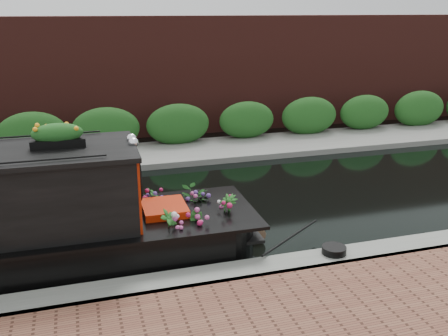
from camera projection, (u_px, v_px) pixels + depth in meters
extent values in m
plane|color=black|center=(129.00, 216.00, 10.67)|extent=(80.00, 80.00, 0.00)
cube|color=gray|center=(153.00, 297.00, 7.66)|extent=(40.00, 0.60, 0.50)
cube|color=slate|center=(112.00, 161.00, 14.50)|extent=(40.00, 2.40, 0.34)
cube|color=#1E511B|center=(110.00, 153.00, 15.32)|extent=(40.00, 1.10, 2.80)
cube|color=#4A1E19|center=(105.00, 137.00, 17.24)|extent=(40.00, 1.00, 8.00)
cube|color=red|center=(134.00, 183.00, 8.56)|extent=(0.08, 1.68, 1.30)
cube|color=black|center=(55.00, 205.00, 7.41)|extent=(0.87, 0.04, 0.53)
cube|color=red|center=(165.00, 217.00, 8.91)|extent=(0.78, 0.88, 0.48)
sphere|color=white|center=(133.00, 142.00, 8.21)|extent=(0.17, 0.17, 0.17)
sphere|color=white|center=(131.00, 139.00, 8.46)|extent=(0.17, 0.17, 0.17)
cube|color=black|center=(58.00, 143.00, 8.00)|extent=(0.85, 0.26, 0.14)
ellipsoid|color=#FFA11C|center=(57.00, 132.00, 7.94)|extent=(0.94, 0.27, 0.23)
imported|color=#215B1F|center=(169.00, 228.00, 8.27)|extent=(0.41, 0.40, 0.65)
imported|color=#215B1F|center=(198.00, 226.00, 8.52)|extent=(0.36, 0.35, 0.51)
imported|color=#215B1F|center=(196.00, 201.00, 9.49)|extent=(0.58, 0.52, 0.59)
imported|color=#215B1F|center=(228.00, 212.00, 8.95)|extent=(0.49, 0.49, 0.63)
imported|color=#215B1F|center=(154.00, 203.00, 9.40)|extent=(0.27, 0.35, 0.61)
cylinder|color=brown|center=(255.00, 232.00, 9.55)|extent=(0.30, 0.35, 0.30)
cylinder|color=black|center=(334.00, 250.00, 8.49)|extent=(0.42, 0.42, 0.12)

